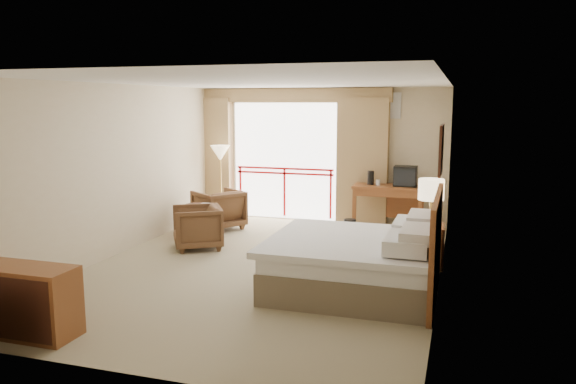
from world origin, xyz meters
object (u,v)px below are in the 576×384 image
(tv, at_px, (405,176))
(dresser, at_px, (25,301))
(floor_lamp, at_px, (220,156))
(side_table, at_px, (200,216))
(nightstand, at_px, (429,246))
(desk, at_px, (389,195))
(table_lamp, at_px, (431,190))
(bed, at_px, (358,261))
(armchair_far, at_px, (219,228))
(armchair_near, at_px, (198,248))
(wastebasket, at_px, (350,227))

(tv, bearing_deg, dresser, -108.53)
(floor_lamp, distance_m, dresser, 6.10)
(side_table, relative_size, dresser, 0.54)
(nightstand, distance_m, desk, 2.48)
(nightstand, bearing_deg, table_lamp, 87.17)
(bed, bearing_deg, desk, 91.16)
(floor_lamp, bearing_deg, armchair_far, -68.97)
(nightstand, bearing_deg, dresser, -138.15)
(armchair_near, bearing_deg, table_lamp, 60.46)
(wastebasket, bearing_deg, side_table, -156.29)
(tv, distance_m, armchair_far, 3.68)
(bed, distance_m, dresser, 3.93)
(armchair_near, relative_size, floor_lamp, 0.51)
(nightstand, relative_size, armchair_near, 0.79)
(table_lamp, relative_size, tv, 1.58)
(desk, distance_m, tv, 0.49)
(desk, xyz_separation_m, floor_lamp, (-3.44, -0.11, 0.66))
(side_table, distance_m, dresser, 4.38)
(bed, relative_size, armchair_far, 2.56)
(bed, xyz_separation_m, floor_lamp, (-3.51, 3.54, 0.95))
(table_lamp, xyz_separation_m, desk, (-0.88, 2.24, -0.47))
(table_lamp, height_order, armchair_far, table_lamp)
(desk, relative_size, floor_lamp, 0.85)
(desk, relative_size, armchair_near, 1.67)
(bed, distance_m, armchair_near, 3.22)
(wastebasket, height_order, floor_lamp, floor_lamp)
(tv, height_order, floor_lamp, floor_lamp)
(dresser, bearing_deg, nightstand, 47.47)
(tv, xyz_separation_m, armchair_near, (-3.16, -2.31, -1.05))
(tv, relative_size, armchair_far, 0.51)
(table_lamp, bearing_deg, wastebasket, 133.29)
(nightstand, bearing_deg, wastebasket, 129.58)
(floor_lamp, bearing_deg, table_lamp, -26.28)
(nightstand, relative_size, desk, 0.47)
(desk, distance_m, armchair_near, 3.77)
(tv, height_order, wastebasket, tv)
(armchair_near, bearing_deg, wastebasket, 96.20)
(desk, distance_m, dresser, 6.81)
(nightstand, bearing_deg, armchair_far, 158.21)
(wastebasket, bearing_deg, armchair_near, -142.32)
(bed, xyz_separation_m, wastebasket, (-0.70, 3.01, -0.24))
(armchair_far, xyz_separation_m, armchair_near, (0.27, -1.45, 0.00))
(table_lamp, height_order, side_table, table_lamp)
(table_lamp, bearing_deg, nightstand, -90.00)
(armchair_near, xyz_separation_m, floor_lamp, (-0.58, 2.26, 1.33))
(desk, height_order, armchair_near, desk)
(wastebasket, height_order, dresser, dresser)
(nightstand, bearing_deg, floor_lamp, 150.36)
(side_table, xyz_separation_m, dresser, (0.14, -4.38, -0.04))
(armchair_far, distance_m, side_table, 0.92)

